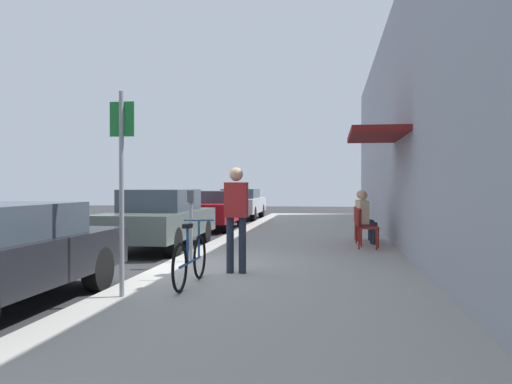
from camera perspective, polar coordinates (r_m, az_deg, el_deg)
The scene contains 15 objects.
ground_plane at distance 9.32m, azimuth -10.99°, elevation -8.75°, with size 60.00×60.00×0.00m, color #2D2D30.
sidewalk_slab at distance 10.81m, azimuth 4.04°, elevation -7.11°, with size 4.50×32.00×0.12m, color #9E9B93.
building_facade at distance 10.91m, azimuth 16.84°, elevation 8.32°, with size 1.40×32.00×5.97m.
parked_car_1 at distance 12.90m, azimuth -10.48°, elevation -2.84°, with size 1.80×4.40×1.44m.
parked_car_2 at distance 18.39m, azimuth -4.77°, elevation -1.86°, with size 1.80×4.40×1.35m.
parked_car_3 at distance 23.98m, azimuth -1.71°, elevation -1.24°, with size 1.80×4.40×1.38m.
parking_meter at distance 9.78m, azimuth -7.10°, elevation -3.07°, with size 0.12×0.10×1.32m.
street_sign at distance 6.83m, azimuth -14.41°, elevation 1.62°, with size 0.32×0.06×2.60m.
bicycle_0 at distance 7.52m, azimuth -7.14°, elevation -7.32°, with size 0.46×1.71×0.90m.
cafe_chair_0 at distance 11.96m, azimuth 11.78°, elevation -3.66°, with size 0.52×0.52×0.87m.
cafe_chair_1 at distance 12.84m, azimuth 11.54°, elevation -3.36°, with size 0.52×0.52×0.87m.
seated_patron_1 at distance 12.84m, azimuth 11.80°, elevation -2.50°, with size 0.48×0.43×1.29m.
cafe_chair_2 at distance 13.69m, azimuth 11.33°, elevation -3.11°, with size 0.49×0.49×0.87m.
seated_patron_2 at distance 13.69m, azimuth 11.58°, elevation -2.31°, with size 0.46×0.40×1.29m.
pedestrian_standing at distance 8.41m, azimuth -2.17°, elevation -2.08°, with size 0.36×0.22×1.70m.
Camera 1 is at (3.03, -8.68, 1.52)m, focal length 36.76 mm.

